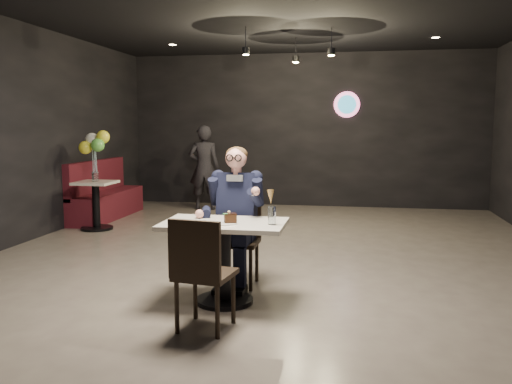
% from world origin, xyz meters
% --- Properties ---
extents(floor, '(9.00, 9.00, 0.00)m').
position_xyz_m(floor, '(0.00, 0.00, 0.00)').
color(floor, slate).
rests_on(floor, ground).
extents(wall_sign, '(0.50, 0.06, 0.50)m').
position_xyz_m(wall_sign, '(0.80, 4.47, 2.00)').
color(wall_sign, pink).
rests_on(wall_sign, floor).
extents(pendant_lights, '(1.40, 1.20, 0.36)m').
position_xyz_m(pendant_lights, '(0.00, 2.00, 2.88)').
color(pendant_lights, black).
rests_on(pendant_lights, floor).
extents(main_table, '(1.10, 0.70, 0.75)m').
position_xyz_m(main_table, '(-0.18, -1.60, 0.38)').
color(main_table, white).
rests_on(main_table, floor).
extents(chair_far, '(0.42, 0.46, 0.92)m').
position_xyz_m(chair_far, '(-0.18, -1.05, 0.46)').
color(chair_far, black).
rests_on(chair_far, floor).
extents(chair_near, '(0.48, 0.51, 0.92)m').
position_xyz_m(chair_near, '(-0.18, -2.23, 0.46)').
color(chair_near, black).
rests_on(chair_near, floor).
extents(seated_man, '(0.60, 0.80, 1.44)m').
position_xyz_m(seated_man, '(-0.18, -1.05, 0.72)').
color(seated_man, black).
rests_on(seated_man, floor).
extents(dessert_plate, '(0.23, 0.23, 0.01)m').
position_xyz_m(dessert_plate, '(-0.16, -1.69, 0.76)').
color(dessert_plate, white).
rests_on(dessert_plate, main_table).
extents(cake_slice, '(0.13, 0.12, 0.07)m').
position_xyz_m(cake_slice, '(-0.11, -1.68, 0.80)').
color(cake_slice, black).
rests_on(cake_slice, dessert_plate).
extents(mint_leaf, '(0.06, 0.04, 0.01)m').
position_xyz_m(mint_leaf, '(-0.14, -1.71, 0.84)').
color(mint_leaf, green).
rests_on(mint_leaf, cake_slice).
extents(sundae_glass, '(0.07, 0.07, 0.16)m').
position_xyz_m(sundae_glass, '(0.26, -1.64, 0.83)').
color(sundae_glass, silver).
rests_on(sundae_glass, main_table).
extents(wafer_cone, '(0.08, 0.08, 0.13)m').
position_xyz_m(wafer_cone, '(0.25, -1.66, 0.99)').
color(wafer_cone, tan).
rests_on(wafer_cone, sundae_glass).
extents(booth_bench, '(0.50, 2.01, 1.00)m').
position_xyz_m(booth_bench, '(-3.25, 2.43, 0.50)').
color(booth_bench, '#490F1D').
rests_on(booth_bench, floor).
extents(side_table, '(0.56, 0.56, 0.70)m').
position_xyz_m(side_table, '(-2.95, 1.43, 0.35)').
color(side_table, white).
rests_on(side_table, floor).
extents(balloon_vase, '(0.10, 0.10, 0.15)m').
position_xyz_m(balloon_vase, '(-2.95, 1.43, 0.83)').
color(balloon_vase, silver).
rests_on(balloon_vase, side_table).
extents(balloon_bunch, '(0.37, 0.37, 0.61)m').
position_xyz_m(balloon_bunch, '(-2.95, 1.43, 1.20)').
color(balloon_bunch, yellow).
rests_on(balloon_bunch, balloon_vase).
extents(passerby, '(0.64, 0.47, 1.60)m').
position_xyz_m(passerby, '(-1.85, 3.68, 0.80)').
color(passerby, black).
rests_on(passerby, floor).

